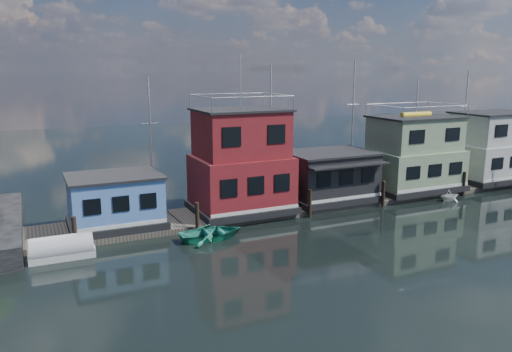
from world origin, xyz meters
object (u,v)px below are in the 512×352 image
houseboat_dark (329,176)px  houseboat_green (413,155)px  houseboat_blue (115,201)px  houseboat_red (241,163)px  tarp_runabout (62,249)px  dinghy_white (450,195)px  dinghy_teal (212,233)px  houseboat_white (492,148)px

houseboat_dark → houseboat_green: bearing=0.1°
houseboat_blue → houseboat_red: bearing=0.0°
houseboat_red → houseboat_green: size_ratio=1.41×
houseboat_blue → houseboat_red: size_ratio=0.54×
houseboat_red → houseboat_green: (17.00, 0.00, -0.55)m
houseboat_dark → tarp_runabout: bearing=-169.9°
houseboat_dark → dinghy_white: bearing=-20.2°
houseboat_red → houseboat_blue: bearing=-180.0°
houseboat_blue → houseboat_green: size_ratio=0.76×
houseboat_red → dinghy_teal: bearing=-132.7°
houseboat_white → houseboat_blue: bearing=-180.0°
houseboat_red → houseboat_white: 27.01m
houseboat_blue → tarp_runabout: (-3.89, -3.83, -1.64)m
dinghy_white → dinghy_teal: bearing=94.4°
houseboat_green → houseboat_white: houseboat_green is taller
houseboat_red → dinghy_teal: (-4.02, -4.35, -3.66)m
houseboat_blue → dinghy_white: (27.46, -3.69, -1.70)m
houseboat_red → houseboat_dark: houseboat_red is taller
houseboat_green → tarp_runabout: (-30.39, -3.83, -2.98)m
houseboat_dark → dinghy_teal: 12.93m
houseboat_blue → dinghy_teal: houseboat_blue is taller
dinghy_white → houseboat_red: bearing=81.0°
dinghy_teal → dinghy_white: size_ratio=2.23×
houseboat_dark → houseboat_white: 19.03m
houseboat_dark → houseboat_green: (9.00, 0.02, 1.13)m
dinghy_white → houseboat_green: bearing=17.3°
dinghy_teal → houseboat_dark: bearing=-69.2°
houseboat_green → houseboat_white: size_ratio=1.00×
houseboat_blue → tarp_runabout: size_ratio=1.70×
houseboat_white → tarp_runabout: (-40.39, -3.83, -2.97)m
tarp_runabout → houseboat_white: bearing=5.9°
houseboat_blue → houseboat_green: 26.53m
houseboat_red → dinghy_teal: houseboat_red is taller
houseboat_blue → dinghy_white: bearing=-7.7°
dinghy_teal → tarp_runabout: tarp_runabout is taller
houseboat_blue → houseboat_green: houseboat_green is taller
houseboat_blue → tarp_runabout: 5.70m
houseboat_blue → houseboat_white: bearing=0.0°
houseboat_white → tarp_runabout: size_ratio=2.23×
houseboat_blue → houseboat_dark: size_ratio=0.86×
houseboat_green → dinghy_white: houseboat_green is taller
dinghy_teal → tarp_runabout: size_ratio=1.14×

